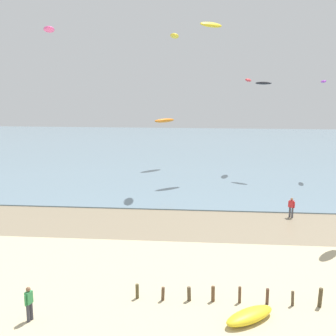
# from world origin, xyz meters

# --- Properties ---
(wet_sand_strip) EXTENTS (120.00, 7.64, 0.01)m
(wet_sand_strip) POSITION_xyz_m (0.00, 21.60, 0.00)
(wet_sand_strip) COLOR #84755B
(wet_sand_strip) RESTS_ON ground
(sea) EXTENTS (160.00, 70.00, 0.10)m
(sea) POSITION_xyz_m (0.00, 60.42, 0.05)
(sea) COLOR slate
(sea) RESTS_ON ground
(groyne_far) EXTENTS (16.15, 0.35, 1.01)m
(groyne_far) POSITION_xyz_m (5.16, 9.44, 0.43)
(groyne_far) COLOR brown
(groyne_far) RESTS_ON ground
(person_nearest_camera) EXTENTS (0.50, 0.37, 1.71)m
(person_nearest_camera) POSITION_xyz_m (7.21, 24.22, 0.92)
(person_nearest_camera) COLOR #4C4C56
(person_nearest_camera) RESTS_ON ground
(person_mid_beach) EXTENTS (0.32, 0.55, 1.71)m
(person_mid_beach) POSITION_xyz_m (-8.09, 6.87, 0.92)
(person_mid_beach) COLOR #383842
(person_mid_beach) RESTS_ON ground
(grounded_kite) EXTENTS (2.80, 2.53, 0.56)m
(grounded_kite) POSITION_xyz_m (2.24, 7.75, 0.28)
(grounded_kite) COLOR yellow
(grounded_kite) RESTS_ON ground
(kite_aloft_1) EXTENTS (0.90, 1.92, 0.42)m
(kite_aloft_1) POSITION_xyz_m (13.28, 40.48, 11.22)
(kite_aloft_1) COLOR purple
(kite_aloft_2) EXTENTS (3.01, 3.04, 0.69)m
(kite_aloft_2) POSITION_xyz_m (-5.39, 44.19, 6.30)
(kite_aloft_2) COLOR orange
(kite_aloft_4) EXTENTS (3.06, 2.81, 0.90)m
(kite_aloft_4) POSITION_xyz_m (0.34, 39.22, 17.41)
(kite_aloft_4) COLOR yellow
(kite_aloft_6) EXTENTS (1.18, 2.41, 0.55)m
(kite_aloft_6) POSITION_xyz_m (5.06, 43.62, 11.39)
(kite_aloft_6) COLOR red
(kite_aloft_8) EXTENTS (1.54, 2.09, 0.47)m
(kite_aloft_8) POSITION_xyz_m (-9.95, 16.47, 14.36)
(kite_aloft_8) COLOR #E54C99
(kite_aloft_9) EXTENTS (2.08, 1.65, 0.41)m
(kite_aloft_9) POSITION_xyz_m (6.47, 40.10, 11.03)
(kite_aloft_9) COLOR black
(kite_aloft_10) EXTENTS (1.24, 2.80, 0.59)m
(kite_aloft_10) POSITION_xyz_m (-3.30, 33.39, 15.65)
(kite_aloft_10) COLOR yellow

